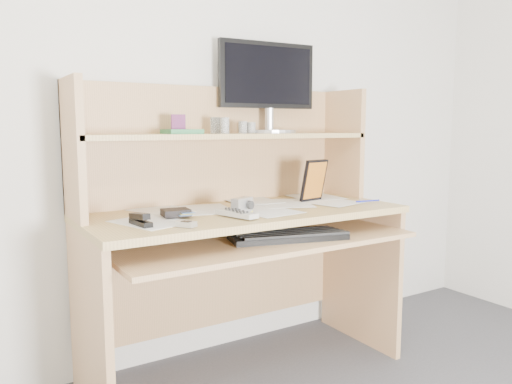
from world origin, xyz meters
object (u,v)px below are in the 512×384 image
desk (237,220)px  game_case (314,180)px  monitor (268,85)px  keyboard (288,235)px  tv_remote (236,214)px

desk → game_case: desk is taller
game_case → monitor: monitor is taller
keyboard → monitor: monitor is taller
tv_remote → monitor: (0.39, 0.36, 0.55)m
desk → keyboard: size_ratio=2.76×
game_case → monitor: 0.52m
desk → monitor: monitor is taller
game_case → monitor: (-0.14, 0.20, 0.46)m
desk → tv_remote: bearing=-119.8°
game_case → monitor: size_ratio=0.39×
game_case → desk: bearing=161.7°
tv_remote → monitor: bearing=28.2°
desk → tv_remote: desk is taller
keyboard → monitor: size_ratio=1.00×
desk → keyboard: (0.08, -0.29, -0.03)m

